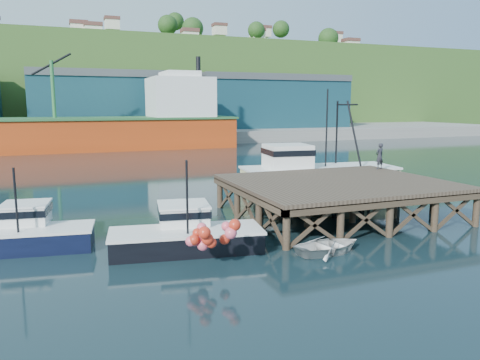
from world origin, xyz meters
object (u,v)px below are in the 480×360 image
boat_black (186,233)px  trawler (316,172)px  boat_navy (23,232)px  dockworker (380,156)px  dinghy (329,246)px

boat_black → trawler: bearing=47.2°
boat_navy → dockworker: 22.61m
trawler → dinghy: size_ratio=3.65×
trawler → boat_navy: bearing=-153.2°
dinghy → trawler: bearing=-34.2°
dockworker → trawler: bearing=-64.3°
boat_black → trawler: (12.51, 9.86, 0.80)m
trawler → dinghy: (-6.72, -12.66, -1.24)m
boat_black → boat_navy: bearing=167.3°
trawler → dockworker: (2.83, -3.59, 1.44)m
boat_navy → boat_black: boat_black is taller
boat_black → dinghy: bearing=-16.9°
boat_navy → boat_black: (6.89, -2.73, -0.01)m
boat_navy → dinghy: size_ratio=1.99×
boat_navy → dockworker: size_ratio=3.62×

